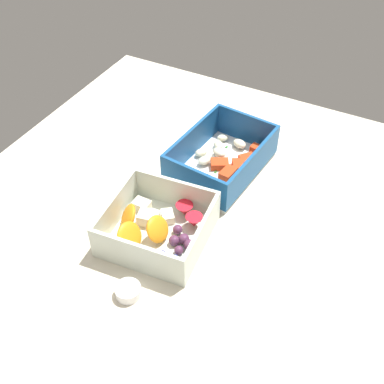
{
  "coord_description": "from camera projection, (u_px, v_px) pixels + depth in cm",
  "views": [
    {
      "loc": [
        50.6,
        26.12,
        60.3
      ],
      "look_at": [
        -1.07,
        -0.77,
        4.0
      ],
      "focal_mm": 43.95,
      "sensor_mm": 36.0,
      "label": 1
    }
  ],
  "objects": [
    {
      "name": "fruit_bowl",
      "position": [
        158.0,
        227.0,
        0.75
      ],
      "size": [
        16.57,
        16.97,
        6.22
      ],
      "rotation": [
        0.0,
        0.0,
        0.09
      ],
      "color": "silver",
      "rests_on": "table_surface"
    },
    {
      "name": "paper_cup_liner",
      "position": [
        129.0,
        291.0,
        0.68
      ],
      "size": [
        3.79,
        3.79,
        1.65
      ],
      "primitive_type": "cylinder",
      "color": "white",
      "rests_on": "table_surface"
    },
    {
      "name": "table_surface",
      "position": [
        193.0,
        209.0,
        0.82
      ],
      "size": [
        80.0,
        80.0,
        2.0
      ],
      "primitive_type": "cube",
      "color": "beige",
      "rests_on": "ground"
    },
    {
      "name": "pasta_container",
      "position": [
        222.0,
        160.0,
        0.87
      ],
      "size": [
        20.74,
        15.44,
        6.79
      ],
      "rotation": [
        0.0,
        0.0,
        -0.1
      ],
      "color": "white",
      "rests_on": "table_surface"
    }
  ]
}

